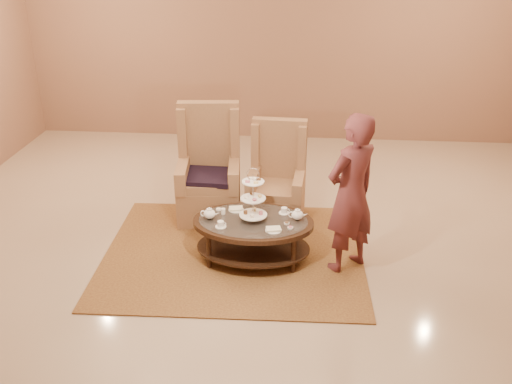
# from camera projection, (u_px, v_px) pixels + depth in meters

# --- Properties ---
(ground) EXTENTS (8.00, 8.00, 0.00)m
(ground) POSITION_uv_depth(u_px,v_px,m) (250.00, 259.00, 6.16)
(ground) COLOR tan
(ground) RESTS_ON ground
(ceiling) EXTENTS (8.00, 8.00, 0.02)m
(ceiling) POSITION_uv_depth(u_px,v_px,m) (250.00, 259.00, 6.16)
(ceiling) COLOR white
(ceiling) RESTS_ON ground
(wall_back) EXTENTS (8.00, 0.04, 3.50)m
(wall_back) POSITION_uv_depth(u_px,v_px,m) (273.00, 32.00, 9.04)
(wall_back) COLOR #91664F
(wall_back) RESTS_ON ground
(rug) EXTENTS (2.85, 2.40, 0.01)m
(rug) POSITION_uv_depth(u_px,v_px,m) (234.00, 253.00, 6.26)
(rug) COLOR olive
(rug) RESTS_ON ground
(tea_table) EXTENTS (1.29, 0.90, 1.06)m
(tea_table) POSITION_uv_depth(u_px,v_px,m) (253.00, 227.00, 6.00)
(tea_table) COLOR black
(tea_table) RESTS_ON ground
(armchair_left) EXTENTS (0.81, 0.83, 1.37)m
(armchair_left) POSITION_uv_depth(u_px,v_px,m) (209.00, 179.00, 6.96)
(armchair_left) COLOR #9C6E49
(armchair_left) RESTS_ON ground
(armchair_right) EXTENTS (0.70, 0.72, 1.21)m
(armchair_right) POSITION_uv_depth(u_px,v_px,m) (277.00, 188.00, 6.87)
(armchair_right) COLOR #9C6E49
(armchair_right) RESTS_ON ground
(person) EXTENTS (0.73, 0.71, 1.69)m
(person) POSITION_uv_depth(u_px,v_px,m) (351.00, 194.00, 5.66)
(person) COLOR #5B2729
(person) RESTS_ON ground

